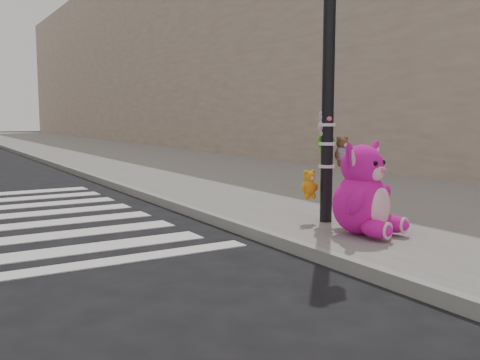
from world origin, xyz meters
TOP-DOWN VIEW (x-y plane):
  - ground at (0.00, 0.00)m, footprint 120.00×120.00m
  - sidewalk_near at (5.00, 10.00)m, footprint 7.00×80.00m
  - curb_edge at (1.55, 10.00)m, footprint 0.12×80.00m
  - bld_near at (10.50, 20.00)m, footprint 5.00×60.00m
  - signal_pole at (2.62, 1.82)m, footprint 0.69×0.50m
  - pink_bunny at (2.45, 0.94)m, footprint 0.90×0.99m
  - red_teddy at (2.63, 1.11)m, footprint 0.17×0.14m

SIDE VIEW (x-z plane):
  - ground at x=0.00m, z-range 0.00..0.00m
  - sidewalk_near at x=5.00m, z-range 0.00..0.14m
  - curb_edge at x=1.55m, z-range -0.01..0.15m
  - red_teddy at x=2.63m, z-range 0.14..0.35m
  - pink_bunny at x=2.45m, z-range 0.03..1.18m
  - signal_pole at x=2.62m, z-range -0.24..3.76m
  - bld_near at x=10.50m, z-range 0.00..10.00m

